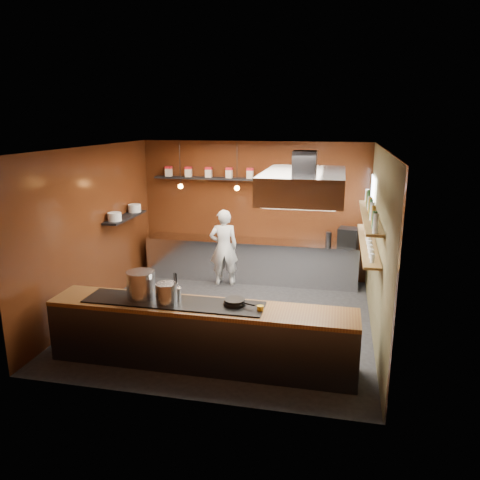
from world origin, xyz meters
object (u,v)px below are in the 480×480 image
(chef, at_px, (224,248))
(stockpot_large, at_px, (141,285))
(stockpot_small, at_px, (167,293))
(extractor_hood, at_px, (304,184))
(espresso_machine, at_px, (348,237))

(chef, bearing_deg, stockpot_large, 67.72)
(stockpot_large, bearing_deg, stockpot_small, -12.84)
(extractor_hood, bearing_deg, stockpot_small, -144.58)
(chef, bearing_deg, espresso_machine, 172.18)
(stockpot_small, relative_size, espresso_machine, 0.78)
(stockpot_large, relative_size, chef, 0.25)
(espresso_machine, distance_m, chef, 2.60)
(stockpot_large, relative_size, stockpot_small, 1.34)
(espresso_machine, bearing_deg, extractor_hood, -96.30)
(extractor_hood, distance_m, stockpot_small, 2.60)
(stockpot_small, distance_m, espresso_machine, 4.53)
(extractor_hood, xyz_separation_m, chef, (-1.80, 2.16, -1.69))
(extractor_hood, relative_size, chef, 1.22)
(espresso_machine, height_order, chef, chef)
(chef, bearing_deg, extractor_hood, 114.46)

